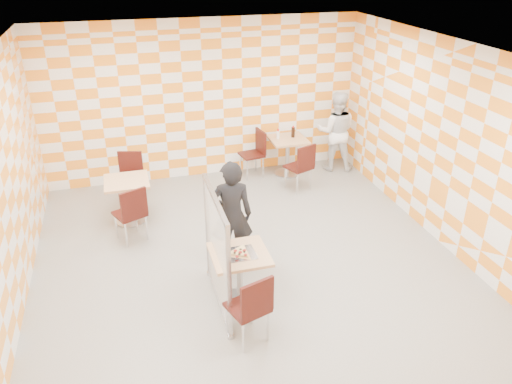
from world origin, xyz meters
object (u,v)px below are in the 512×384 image
(chair_main_front, at_px, (252,305))
(chair_second_side, at_px, (256,150))
(empty_table, at_px, (128,194))
(chair_empty_far, at_px, (130,174))
(second_table, at_px, (288,150))
(partition, at_px, (217,252))
(main_table, at_px, (240,269))
(chair_empty_near, at_px, (132,211))
(soda_bottle, at_px, (293,132))
(man_dark, at_px, (231,216))
(chair_second_front, at_px, (302,164))
(sport_bottle, at_px, (278,134))
(man_white, at_px, (336,131))

(chair_main_front, relative_size, chair_second_side, 1.00)
(empty_table, distance_m, chair_empty_far, 0.71)
(second_table, relative_size, partition, 0.48)
(main_table, distance_m, second_table, 4.10)
(chair_empty_near, bearing_deg, main_table, -56.81)
(soda_bottle, bearing_deg, main_table, -118.39)
(chair_second_side, bearing_deg, empty_table, -153.91)
(man_dark, bearing_deg, chair_second_front, -124.27)
(second_table, distance_m, chair_empty_near, 3.57)
(second_table, bearing_deg, partition, -120.80)
(main_table, xyz_separation_m, chair_empty_far, (-1.17, 3.23, 0.04))
(main_table, distance_m, chair_main_front, 0.75)
(chair_second_side, bearing_deg, second_table, -10.28)
(sport_bottle, xyz_separation_m, soda_bottle, (0.31, 0.01, 0.01))
(partition, relative_size, man_white, 0.96)
(main_table, distance_m, partition, 0.39)
(chair_empty_near, xyz_separation_m, chair_empty_far, (0.05, 1.37, 0.00))
(chair_empty_far, bearing_deg, chair_empty_near, -92.05)
(man_dark, distance_m, man_white, 3.95)
(chair_second_front, xyz_separation_m, man_white, (1.00, 0.80, 0.26))
(partition, distance_m, man_dark, 0.88)
(chair_second_front, height_order, soda_bottle, soda_bottle)
(empty_table, height_order, man_dark, man_dark)
(main_table, bearing_deg, man_white, 51.64)
(chair_empty_far, height_order, sport_bottle, sport_bottle)
(second_table, xyz_separation_m, chair_second_side, (-0.62, 0.11, 0.04))
(second_table, relative_size, chair_empty_far, 0.81)
(second_table, bearing_deg, main_table, -117.26)
(main_table, relative_size, chair_second_front, 0.81)
(chair_empty_near, xyz_separation_m, sport_bottle, (2.90, 1.82, 0.29))
(chair_main_front, xyz_separation_m, man_dark, (0.14, 1.59, 0.26))
(chair_main_front, bearing_deg, main_table, 86.44)
(partition, xyz_separation_m, man_dark, (0.37, 0.80, 0.02))
(empty_table, xyz_separation_m, partition, (0.97, -2.49, 0.28))
(chair_second_side, bearing_deg, main_table, -108.52)
(man_white, bearing_deg, man_dark, 65.85)
(chair_empty_far, bearing_deg, man_white, 5.75)
(chair_main_front, height_order, chair_second_side, same)
(chair_second_front, bearing_deg, partition, -127.52)
(chair_second_side, height_order, man_white, man_white)
(empty_table, xyz_separation_m, man_dark, (1.34, -1.69, 0.30))
(man_dark, bearing_deg, chair_empty_near, -30.28)
(partition, bearing_deg, main_table, -8.09)
(empty_table, xyz_separation_m, chair_second_front, (3.12, 0.31, 0.04))
(partition, xyz_separation_m, soda_bottle, (2.27, 3.65, 0.06))
(empty_table, xyz_separation_m, chair_empty_near, (0.03, -0.67, 0.04))
(chair_empty_near, relative_size, sport_bottle, 4.62)
(chair_second_side, bearing_deg, sport_bottle, -9.49)
(chair_second_front, bearing_deg, soda_bottle, 82.23)
(chair_empty_near, height_order, partition, partition)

